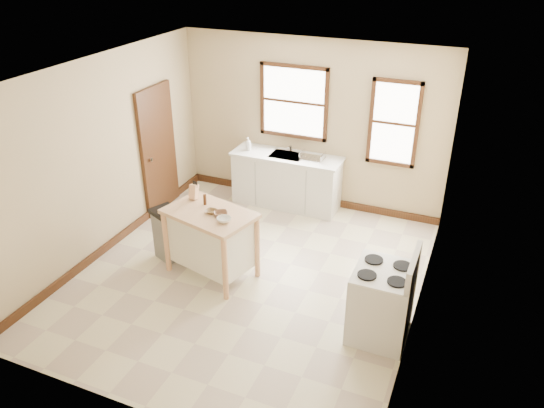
{
  "coord_description": "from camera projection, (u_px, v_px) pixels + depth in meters",
  "views": [
    {
      "loc": [
        2.64,
        -5.43,
        4.27
      ],
      "look_at": [
        0.19,
        0.4,
        0.97
      ],
      "focal_mm": 35.0,
      "sensor_mm": 36.0,
      "label": 1
    }
  ],
  "objects": [
    {
      "name": "soap_bottle_b",
      "position": [
        248.0,
        145.0,
        8.96
      ],
      "size": [
        0.09,
        0.1,
        0.18
      ],
      "primitive_type": "imported",
      "rotation": [
        0.0,
        0.0,
        0.16
      ],
      "color": "#B2B2B2",
      "rests_on": "sink_counter"
    },
    {
      "name": "bowl_c",
      "position": [
        224.0,
        220.0,
        6.71
      ],
      "size": [
        0.21,
        0.21,
        0.06
      ],
      "primitive_type": "imported",
      "rotation": [
        0.0,
        0.0,
        -0.16
      ],
      "color": "silver",
      "rests_on": "kitchen_island"
    },
    {
      "name": "ceiling",
      "position": [
        243.0,
        73.0,
        6.03
      ],
      "size": [
        5.0,
        5.0,
        0.0
      ],
      "primitive_type": "plane",
      "rotation": [
        3.14,
        0.0,
        0.0
      ],
      "color": "white",
      "rests_on": "ground"
    },
    {
      "name": "wall_right",
      "position": [
        428.0,
        218.0,
        5.9
      ],
      "size": [
        0.04,
        5.0,
        2.8
      ],
      "primitive_type": "cube",
      "color": "tan",
      "rests_on": "ground"
    },
    {
      "name": "gas_stove",
      "position": [
        382.0,
        294.0,
        6.02
      ],
      "size": [
        0.72,
        0.72,
        1.16
      ],
      "primitive_type": null,
      "color": "silver",
      "rests_on": "ground"
    },
    {
      "name": "kitchen_island",
      "position": [
        211.0,
        243.0,
        7.17
      ],
      "size": [
        1.32,
        1.02,
        0.96
      ],
      "primitive_type": null,
      "rotation": [
        0.0,
        0.0,
        -0.25
      ],
      "color": "tan",
      "rests_on": "ground"
    },
    {
      "name": "soap_bottle_a",
      "position": [
        248.0,
        144.0,
        8.93
      ],
      "size": [
        0.12,
        0.12,
        0.23
      ],
      "primitive_type": "imported",
      "rotation": [
        0.0,
        0.0,
        -0.37
      ],
      "color": "#B2B2B2",
      "rests_on": "sink_counter"
    },
    {
      "name": "bowl_a",
      "position": [
        211.0,
        211.0,
        6.92
      ],
      "size": [
        0.16,
        0.16,
        0.04
      ],
      "primitive_type": "imported",
      "rotation": [
        0.0,
        0.0,
        -0.04
      ],
      "color": "brown",
      "rests_on": "kitchen_island"
    },
    {
      "name": "trash_bin",
      "position": [
        168.0,
        234.0,
        7.57
      ],
      "size": [
        0.5,
        0.47,
        0.77
      ],
      "primitive_type": null,
      "rotation": [
        0.0,
        0.0,
        -0.43
      ],
      "color": "slate",
      "rests_on": "ground"
    },
    {
      "name": "pepper_grinder",
      "position": [
        205.0,
        199.0,
        7.1
      ],
      "size": [
        0.05,
        0.05,
        0.15
      ],
      "primitive_type": "cylinder",
      "rotation": [
        0.0,
        0.0,
        0.15
      ],
      "color": "#422311",
      "rests_on": "kitchen_island"
    },
    {
      "name": "knife_block",
      "position": [
        194.0,
        192.0,
        7.24
      ],
      "size": [
        0.1,
        0.1,
        0.2
      ],
      "primitive_type": null,
      "rotation": [
        0.0,
        0.0,
        0.0
      ],
      "color": "tan",
      "rests_on": "kitchen_island"
    },
    {
      "name": "wall_left",
      "position": [
        101.0,
        158.0,
        7.45
      ],
      "size": [
        0.04,
        5.0,
        2.8
      ],
      "primitive_type": "cube",
      "color": "tan",
      "rests_on": "ground"
    },
    {
      "name": "sink_counter",
      "position": [
        287.0,
        180.0,
        9.01
      ],
      "size": [
        1.86,
        0.62,
        0.92
      ],
      "primitive_type": null,
      "color": "silver",
      "rests_on": "ground"
    },
    {
      "name": "door_left",
      "position": [
        158.0,
        150.0,
        8.66
      ],
      "size": [
        0.06,
        0.9,
        2.1
      ],
      "primitive_type": "cube",
      "color": "#361D0E",
      "rests_on": "ground"
    },
    {
      "name": "baseboard_left",
      "position": [
        116.0,
        240.0,
        8.06
      ],
      "size": [
        0.04,
        5.0,
        0.12
      ],
      "primitive_type": "cube",
      "color": "#361D0E",
      "rests_on": "ground"
    },
    {
      "name": "dish_rack",
      "position": [
        313.0,
        156.0,
        8.64
      ],
      "size": [
        0.43,
        0.35,
        0.1
      ],
      "primitive_type": null,
      "rotation": [
        0.0,
        0.0,
        0.17
      ],
      "color": "silver",
      "rests_on": "sink_counter"
    },
    {
      "name": "window_side",
      "position": [
        394.0,
        123.0,
        8.15
      ],
      "size": [
        0.77,
        0.06,
        1.37
      ],
      "primitive_type": null,
      "color": "#361D0E",
      "rests_on": "wall_back"
    },
    {
      "name": "floor",
      "position": [
        248.0,
        276.0,
        7.32
      ],
      "size": [
        5.0,
        5.0,
        0.0
      ],
      "primitive_type": "plane",
      "color": "#BDA996",
      "rests_on": "ground"
    },
    {
      "name": "bowl_b",
      "position": [
        221.0,
        214.0,
        6.86
      ],
      "size": [
        0.25,
        0.25,
        0.04
      ],
      "primitive_type": "imported",
      "rotation": [
        0.0,
        0.0,
        0.6
      ],
      "color": "brown",
      "rests_on": "kitchen_island"
    },
    {
      "name": "faucet",
      "position": [
        291.0,
        145.0,
        8.89
      ],
      "size": [
        0.03,
        0.03,
        0.22
      ],
      "primitive_type": "cylinder",
      "color": "silver",
      "rests_on": "sink_counter"
    },
    {
      "name": "baseboard_back",
      "position": [
        308.0,
        198.0,
        9.31
      ],
      "size": [
        4.5,
        0.04,
        0.12
      ],
      "primitive_type": "cube",
      "color": "#361D0E",
      "rests_on": "ground"
    },
    {
      "name": "window_main",
      "position": [
        294.0,
        102.0,
        8.64
      ],
      "size": [
        1.17,
        0.06,
        1.22
      ],
      "primitive_type": null,
      "color": "#361D0E",
      "rests_on": "wall_back"
    },
    {
      "name": "wall_back",
      "position": [
        311.0,
        124.0,
        8.72
      ],
      "size": [
        4.5,
        0.04,
        2.8
      ],
      "primitive_type": "cube",
      "color": "tan",
      "rests_on": "ground"
    }
  ]
}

